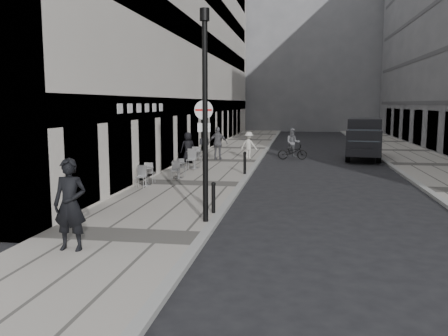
# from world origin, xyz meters

# --- Properties ---
(ground) EXTENTS (120.00, 120.00, 0.00)m
(ground) POSITION_xyz_m (0.00, 0.00, 0.00)
(ground) COLOR black
(ground) RESTS_ON ground
(sidewalk) EXTENTS (4.00, 60.00, 0.12)m
(sidewalk) POSITION_xyz_m (-2.00, 18.00, 0.06)
(sidewalk) COLOR gray
(sidewalk) RESTS_ON ground
(far_sidewalk) EXTENTS (4.00, 60.00, 0.12)m
(far_sidewalk) POSITION_xyz_m (9.00, 18.00, 0.06)
(far_sidewalk) COLOR gray
(far_sidewalk) RESTS_ON ground
(building_left) EXTENTS (4.00, 45.00, 18.00)m
(building_left) POSITION_xyz_m (-6.00, 24.50, 9.00)
(building_left) COLOR beige
(building_left) RESTS_ON ground
(building_far) EXTENTS (24.00, 16.00, 22.00)m
(building_far) POSITION_xyz_m (1.50, 56.00, 11.00)
(building_far) COLOR gray
(building_far) RESTS_ON ground
(walking_man) EXTENTS (0.74, 0.50, 2.01)m
(walking_man) POSITION_xyz_m (-2.59, 1.38, 1.12)
(walking_man) COLOR black
(walking_man) RESTS_ON sidewalk
(sign_post) EXTENTS (0.57, 0.12, 3.35)m
(sign_post) POSITION_xyz_m (-0.60, 6.08, 2.27)
(sign_post) COLOR black
(sign_post) RESTS_ON sidewalk
(lamppost) EXTENTS (0.25, 0.25, 5.56)m
(lamppost) POSITION_xyz_m (-0.20, 4.30, 3.21)
(lamppost) COLOR black
(lamppost) RESTS_ON sidewalk
(bollard_near) EXTENTS (0.11, 0.11, 0.85)m
(bollard_near) POSITION_xyz_m (-0.17, 5.31, 0.55)
(bollard_near) COLOR black
(bollard_near) RESTS_ON sidewalk
(bollard_far) EXTENTS (0.13, 0.13, 0.94)m
(bollard_far) POSITION_xyz_m (-0.15, 13.06, 0.59)
(bollard_far) COLOR black
(bollard_far) RESTS_ON sidewalk
(panel_van) EXTENTS (2.53, 5.26, 2.39)m
(panel_van) POSITION_xyz_m (6.02, 20.85, 1.34)
(panel_van) COLOR black
(panel_van) RESTS_ON ground
(cyclist) EXTENTS (1.77, 0.80, 1.85)m
(cyclist) POSITION_xyz_m (1.87, 19.97, 0.72)
(cyclist) COLOR black
(cyclist) RESTS_ON ground
(pedestrian_a) EXTENTS (1.10, 0.50, 1.85)m
(pedestrian_a) POSITION_xyz_m (-2.27, 18.26, 1.05)
(pedestrian_a) COLOR #515055
(pedestrian_a) RESTS_ON sidewalk
(pedestrian_b) EXTENTS (1.13, 0.87, 1.55)m
(pedestrian_b) POSITION_xyz_m (-0.60, 19.03, 0.89)
(pedestrian_b) COLOR #BCB8AE
(pedestrian_b) RESTS_ON sidewalk
(pedestrian_c) EXTENTS (0.96, 0.88, 1.65)m
(pedestrian_c) POSITION_xyz_m (-3.60, 16.54, 0.94)
(pedestrian_c) COLOR black
(pedestrian_c) RESTS_ON sidewalk
(cafe_table_near) EXTENTS (0.62, 1.39, 0.79)m
(cafe_table_near) POSITION_xyz_m (-2.80, 11.41, 0.52)
(cafe_table_near) COLOR #A5A4A7
(cafe_table_near) RESTS_ON sidewalk
(cafe_table_mid) EXTENTS (0.79, 1.78, 1.01)m
(cafe_table_mid) POSITION_xyz_m (-2.80, 14.51, 0.63)
(cafe_table_mid) COLOR #AEAEB0
(cafe_table_mid) RESTS_ON sidewalk
(cafe_table_far) EXTENTS (0.65, 1.47, 0.84)m
(cafe_table_far) POSITION_xyz_m (-3.60, 9.46, 0.55)
(cafe_table_far) COLOR silver
(cafe_table_far) RESTS_ON sidewalk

